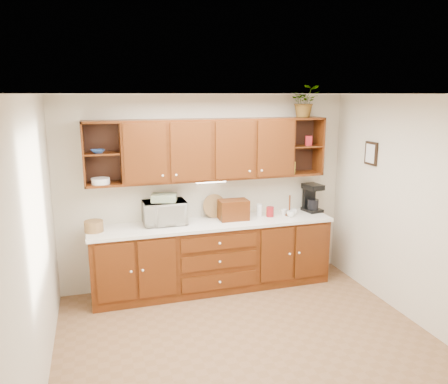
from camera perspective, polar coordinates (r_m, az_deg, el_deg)
floor at (r=4.93m, az=3.32°, el=-19.14°), size 4.00×4.00×0.00m
ceiling at (r=4.20m, az=3.78°, el=12.65°), size 4.00×4.00×0.00m
back_wall at (r=6.01m, az=-2.22°, el=0.16°), size 4.00×0.00×4.00m
left_wall at (r=4.18m, az=-23.36°, el=-6.53°), size 0.00×3.50×3.50m
right_wall at (r=5.40m, az=23.90°, el=-2.38°), size 0.00×3.50×3.50m
base_cabinets at (r=5.98m, az=-1.42°, el=-8.42°), size 3.20×0.60×0.90m
countertop at (r=5.82m, az=-1.42°, el=-4.13°), size 3.24×0.64×0.04m
upper_cabinets at (r=5.76m, az=-1.78°, el=5.60°), size 3.20×0.33×0.80m
undercabinet_light at (r=5.77m, az=-1.70°, el=1.37°), size 0.40×0.05×0.02m
framed_picture at (r=5.98m, az=18.67°, el=4.79°), size 0.03×0.24×0.30m
wicker_basket at (r=5.63m, az=-16.64°, el=-4.31°), size 0.27×0.27×0.14m
microwave at (r=5.74m, az=-7.78°, el=-2.68°), size 0.56×0.38×0.30m
towel_stack at (r=5.69m, az=-7.83°, el=-0.74°), size 0.36×0.31×0.09m
wine_bottle at (r=5.78m, az=-7.43°, el=-2.63°), size 0.09×0.09×0.29m
woven_tray at (r=6.03m, az=-1.26°, el=-3.25°), size 0.33×0.11×0.32m
bread_box at (r=5.89m, az=1.26°, el=-2.34°), size 0.39×0.25×0.27m
mug_tree at (r=6.18m, az=8.53°, el=-2.64°), size 0.27×0.26×0.29m
canister_red at (r=6.08m, az=6.04°, el=-2.58°), size 0.11×0.11×0.14m
canister_white at (r=6.09m, az=4.64°, el=-2.37°), size 0.10×0.10×0.17m
canister_yellow at (r=6.11m, az=5.97°, el=-2.59°), size 0.10×0.10×0.12m
coffee_maker at (r=6.44m, az=11.38°, el=-0.77°), size 0.26×0.31×0.40m
bowl_stack at (r=5.54m, az=-16.18°, el=5.13°), size 0.20×0.20×0.04m
plate_stack at (r=5.59m, az=-15.84°, el=1.40°), size 0.23×0.23×0.07m
pantry_box_yellow at (r=6.19m, az=8.86°, el=3.19°), size 0.11×0.09×0.16m
pantry_box_red at (r=6.23m, az=10.99°, el=6.60°), size 0.11×0.11×0.13m
potted_plant at (r=6.16m, az=10.50°, el=11.56°), size 0.46×0.43×0.43m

